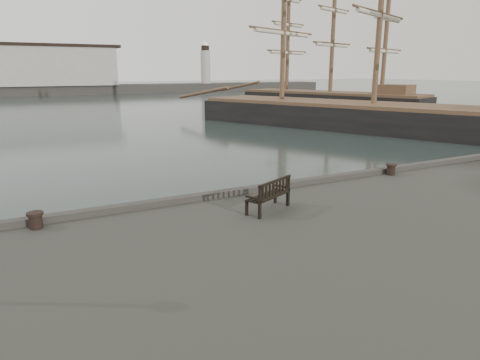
# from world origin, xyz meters

# --- Properties ---
(ground) EXTENTS (400.00, 400.00, 0.00)m
(ground) POSITION_xyz_m (0.00, 0.00, 0.00)
(ground) COLOR black
(ground) RESTS_ON ground
(breakwater) EXTENTS (140.00, 9.50, 12.20)m
(breakwater) POSITION_xyz_m (-4.56, 92.00, 4.30)
(breakwater) COLOR #383530
(breakwater) RESTS_ON ground
(bench) EXTENTS (1.56, 1.09, 0.85)m
(bench) POSITION_xyz_m (-0.43, -1.93, 1.83)
(bench) COLOR black
(bench) RESTS_ON quay
(bollard_left) EXTENTS (0.39, 0.39, 0.40)m
(bollard_left) POSITION_xyz_m (-6.06, -0.50, 1.76)
(bollard_left) COLOR black
(bollard_left) RESTS_ON quay
(bollard_right) EXTENTS (0.48, 0.48, 0.40)m
(bollard_right) POSITION_xyz_m (5.61, -0.50, 1.76)
(bollard_right) COLOR black
(bollard_right) RESTS_ON quay
(tall_ship_main) EXTENTS (20.43, 34.41, 25.95)m
(tall_ship_main) POSITION_xyz_m (22.19, 17.31, 0.67)
(tall_ship_main) COLOR black
(tall_ship_main) RESTS_ON ground
(tall_ship_far) EXTENTS (13.67, 25.96, 21.93)m
(tall_ship_far) POSITION_xyz_m (31.10, 34.27, 0.74)
(tall_ship_far) COLOR black
(tall_ship_far) RESTS_ON ground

